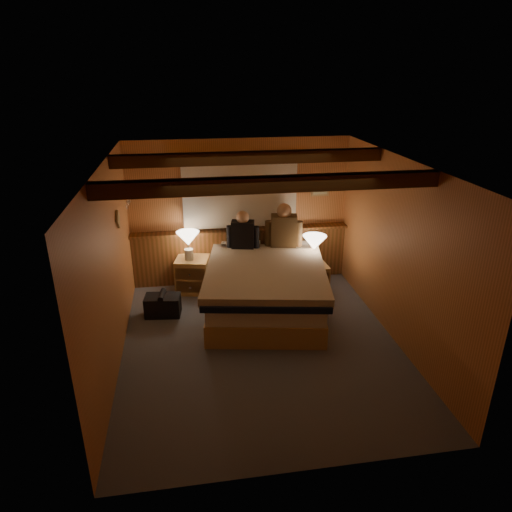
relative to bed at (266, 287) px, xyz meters
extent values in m
plane|color=#484E56|center=(-0.22, -0.89, -0.39)|extent=(4.20, 4.20, 0.00)
plane|color=#D99B51|center=(-0.22, -0.89, 2.01)|extent=(4.20, 4.20, 0.00)
plane|color=#CA7F48|center=(-0.22, 1.21, 0.81)|extent=(3.60, 0.00, 3.60)
plane|color=#CA7F48|center=(-2.02, -0.89, 0.81)|extent=(0.00, 4.20, 4.20)
plane|color=#CA7F48|center=(1.58, -0.89, 0.81)|extent=(0.00, 4.20, 4.20)
plane|color=#CA7F48|center=(-0.22, -2.99, 0.81)|extent=(3.60, 0.00, 3.60)
cube|color=brown|center=(-0.22, 1.15, 0.06)|extent=(3.60, 0.12, 0.90)
cube|color=brown|center=(-0.22, 1.09, 0.53)|extent=(3.60, 0.22, 0.04)
cylinder|color=#432910|center=(-0.22, 1.13, 1.66)|extent=(2.10, 0.05, 0.05)
sphere|color=#432910|center=(-1.27, 1.13, 1.66)|extent=(0.08, 0.08, 0.08)
sphere|color=#432910|center=(0.83, 1.13, 1.66)|extent=(0.08, 0.08, 0.08)
cube|color=white|center=(-0.22, 1.14, 1.11)|extent=(1.85, 0.08, 1.05)
cube|color=#432910|center=(-0.22, -1.49, 1.92)|extent=(3.60, 0.15, 0.16)
cube|color=#432910|center=(-0.22, 0.01, 1.92)|extent=(3.60, 0.15, 0.16)
cylinder|color=silver|center=(-1.96, 0.71, 1.36)|extent=(0.03, 0.55, 0.03)
torus|color=silver|center=(-1.93, 0.56, 1.24)|extent=(0.01, 0.21, 0.21)
torus|color=silver|center=(-1.93, 0.79, 1.24)|extent=(0.01, 0.21, 0.21)
cube|color=tan|center=(1.13, 1.19, 1.16)|extent=(0.30, 0.03, 0.25)
cube|color=beige|center=(1.13, 1.17, 1.16)|extent=(0.24, 0.01, 0.19)
cube|color=tan|center=(0.00, 0.02, -0.23)|extent=(1.95, 2.38, 0.32)
cube|color=white|center=(0.00, 0.02, 0.06)|extent=(1.90, 2.34, 0.26)
cube|color=black|center=(-0.04, -0.24, 0.22)|extent=(1.93, 1.97, 0.09)
cube|color=#E09E9A|center=(-0.02, -0.11, 0.30)|extent=(2.01, 2.19, 0.13)
cube|color=white|center=(-0.25, 0.91, 0.27)|extent=(0.69, 0.47, 0.17)
cube|color=white|center=(0.55, 0.77, 0.27)|extent=(0.69, 0.47, 0.17)
cube|color=tan|center=(-1.05, 0.86, -0.10)|extent=(0.60, 0.56, 0.57)
cube|color=brown|center=(-1.10, 0.64, 0.01)|extent=(0.46, 0.12, 0.20)
cube|color=brown|center=(-1.10, 0.64, -0.22)|extent=(0.46, 0.12, 0.20)
cylinder|color=silver|center=(-1.10, 0.64, 0.01)|extent=(0.04, 0.04, 0.03)
cylinder|color=silver|center=(-1.10, 0.64, -0.22)|extent=(0.04, 0.04, 0.03)
cube|color=tan|center=(0.85, 0.46, -0.14)|extent=(0.47, 0.43, 0.49)
cube|color=brown|center=(0.87, 0.27, -0.04)|extent=(0.41, 0.04, 0.17)
cube|color=brown|center=(0.87, 0.27, -0.24)|extent=(0.41, 0.04, 0.17)
cylinder|color=silver|center=(0.87, 0.27, -0.04)|extent=(0.03, 0.03, 0.03)
cylinder|color=silver|center=(0.87, 0.27, -0.24)|extent=(0.03, 0.03, 0.03)
cylinder|color=beige|center=(-1.10, 0.81, 0.27)|extent=(0.14, 0.14, 0.18)
cylinder|color=silver|center=(-1.10, 0.81, 0.39)|extent=(0.02, 0.02, 0.10)
cone|color=#FEE7C6|center=(-1.10, 0.81, 0.54)|extent=(0.36, 0.36, 0.22)
cylinder|color=beige|center=(0.86, 0.47, 0.20)|extent=(0.15, 0.15, 0.19)
cylinder|color=silver|center=(0.86, 0.47, 0.33)|extent=(0.03, 0.03, 0.10)
cone|color=#FEE7C6|center=(0.86, 0.47, 0.48)|extent=(0.38, 0.38, 0.23)
cube|color=black|center=(-0.23, 0.77, 0.56)|extent=(0.39, 0.28, 0.47)
cylinder|color=black|center=(-0.43, 0.82, 0.52)|extent=(0.11, 0.11, 0.37)
cylinder|color=black|center=(-0.03, 0.73, 0.52)|extent=(0.11, 0.11, 0.37)
sphere|color=tan|center=(-0.23, 0.77, 0.86)|extent=(0.20, 0.20, 0.20)
cube|color=#513A20|center=(0.42, 0.75, 0.60)|extent=(0.45, 0.31, 0.54)
cylinder|color=#513A20|center=(0.19, 0.79, 0.55)|extent=(0.13, 0.13, 0.43)
cylinder|color=#513A20|center=(0.66, 0.70, 0.55)|extent=(0.13, 0.13, 0.43)
sphere|color=tan|center=(0.42, 0.75, 0.94)|extent=(0.24, 0.24, 0.24)
cube|color=black|center=(-1.52, 0.11, -0.23)|extent=(0.54, 0.36, 0.31)
cylinder|color=black|center=(-1.52, 0.11, -0.06)|extent=(0.12, 0.31, 0.08)
camera|label=1|loc=(-1.10, -5.98, 3.02)|focal=32.00mm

